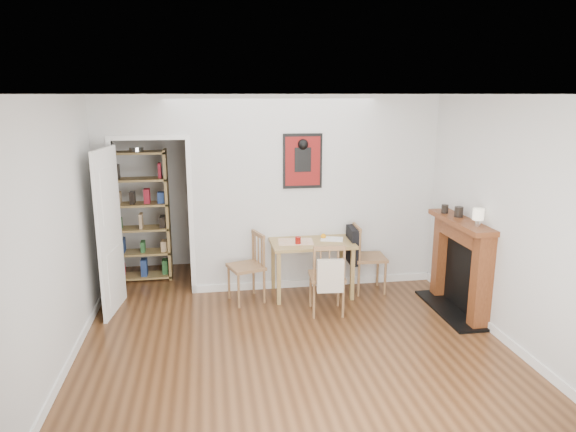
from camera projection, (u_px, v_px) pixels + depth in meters
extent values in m
plane|color=brown|center=(289.00, 331.00, 5.77)|extent=(5.20, 5.20, 0.00)
plane|color=silver|center=(262.00, 180.00, 7.97)|extent=(4.50, 0.00, 4.50)
plane|color=silver|center=(360.00, 324.00, 2.97)|extent=(4.50, 0.00, 4.50)
plane|color=silver|center=(67.00, 228.00, 5.13)|extent=(0.00, 5.20, 5.20)
plane|color=silver|center=(484.00, 212.00, 5.82)|extent=(0.00, 5.20, 5.20)
plane|color=silver|center=(289.00, 94.00, 5.17)|extent=(5.20, 5.20, 0.00)
cube|color=silver|center=(314.00, 194.00, 6.91)|extent=(3.35, 0.10, 2.60)
cube|color=silver|center=(106.00, 200.00, 6.49)|extent=(0.25, 0.10, 2.60)
cube|color=silver|center=(147.00, 117.00, 6.34)|extent=(0.90, 0.10, 0.55)
cube|color=silver|center=(115.00, 221.00, 6.57)|extent=(0.06, 0.14, 2.05)
cube|color=silver|center=(191.00, 218.00, 6.72)|extent=(0.06, 0.14, 2.05)
cube|color=silver|center=(314.00, 283.00, 7.14)|extent=(3.35, 0.02, 0.10)
cube|color=silver|center=(65.00, 372.00, 4.84)|extent=(0.02, 4.00, 0.10)
cube|color=silver|center=(502.00, 337.00, 5.53)|extent=(0.02, 4.00, 0.10)
cube|color=white|center=(110.00, 232.00, 6.13)|extent=(0.15, 0.80, 2.00)
cube|color=black|center=(303.00, 161.00, 6.71)|extent=(0.52, 0.02, 0.72)
cube|color=maroon|center=(303.00, 161.00, 6.70)|extent=(0.46, 0.00, 0.64)
cube|color=#9A7C47|center=(312.00, 243.00, 6.70)|extent=(1.07, 0.68, 0.04)
cube|color=#9A7C47|center=(279.00, 279.00, 6.44)|extent=(0.05, 0.05, 0.69)
cube|color=#9A7C47|center=(352.00, 274.00, 6.59)|extent=(0.05, 0.05, 0.69)
cube|color=#9A7C47|center=(273.00, 264.00, 6.99)|extent=(0.05, 0.05, 0.69)
cube|color=#9A7C47|center=(341.00, 261.00, 7.13)|extent=(0.05, 0.05, 0.69)
cube|color=black|center=(352.00, 245.00, 6.80)|extent=(0.12, 0.38, 0.48)
cube|color=beige|center=(330.00, 275.00, 5.93)|extent=(0.31, 0.13, 0.39)
cube|color=#9A7C47|center=(114.00, 217.00, 7.18)|extent=(0.04, 0.31, 1.86)
cube|color=#9A7C47|center=(168.00, 215.00, 7.30)|extent=(0.04, 0.31, 1.86)
cube|color=#9A7C47|center=(145.00, 276.00, 7.44)|extent=(0.78, 0.31, 0.03)
cube|color=#9A7C47|center=(142.00, 229.00, 7.28)|extent=(0.78, 0.31, 0.03)
cube|color=#9A7C47|center=(137.00, 153.00, 7.03)|extent=(0.78, 0.31, 0.03)
cube|color=maroon|center=(141.00, 216.00, 7.24)|extent=(0.69, 0.26, 0.26)
cube|color=brown|center=(481.00, 282.00, 5.74)|extent=(0.20, 0.16, 1.10)
cube|color=brown|center=(442.00, 256.00, 6.69)|extent=(0.20, 0.16, 1.10)
cube|color=brown|center=(462.00, 222.00, 6.08)|extent=(0.30, 1.21, 0.06)
cube|color=brown|center=(463.00, 232.00, 6.11)|extent=(0.20, 0.85, 0.20)
cube|color=black|center=(464.00, 276.00, 6.25)|extent=(0.08, 0.81, 0.88)
cube|color=black|center=(452.00, 309.00, 6.33)|extent=(0.45, 1.25, 0.03)
cylinder|color=maroon|center=(298.00, 240.00, 6.57)|extent=(0.07, 0.07, 0.09)
sphere|color=orange|center=(323.00, 236.00, 6.81)|extent=(0.07, 0.07, 0.07)
cube|color=beige|center=(296.00, 242.00, 6.67)|extent=(0.48, 0.38, 0.00)
cube|color=white|center=(332.00, 239.00, 6.77)|extent=(0.34, 0.28, 0.01)
cylinder|color=silver|center=(478.00, 223.00, 5.75)|extent=(0.06, 0.06, 0.07)
cylinder|color=white|center=(478.00, 214.00, 5.73)|extent=(0.13, 0.13, 0.13)
cylinder|color=black|center=(459.00, 212.00, 6.18)|extent=(0.10, 0.10, 0.13)
cylinder|color=black|center=(445.00, 209.00, 6.38)|extent=(0.09, 0.09, 0.11)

